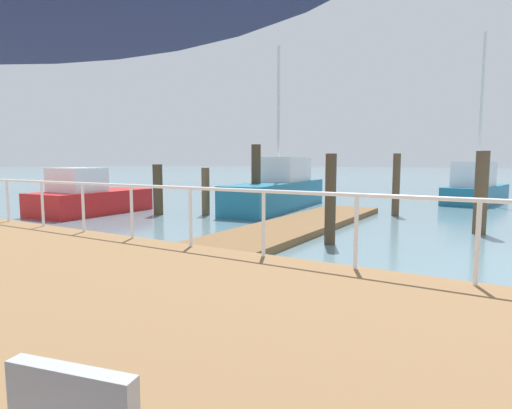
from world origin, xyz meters
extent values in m
cube|color=brown|center=(1.65, 7.23, 0.09)|extent=(10.31, 2.00, 0.18)
cylinder|color=white|center=(-3.15, 2.48, 0.93)|extent=(0.06, 0.06, 1.05)
cylinder|color=white|center=(-3.15, 3.98, 0.93)|extent=(0.06, 0.06, 1.05)
cylinder|color=white|center=(-3.15, 5.49, 0.93)|extent=(0.06, 0.06, 1.05)
cylinder|color=white|center=(-3.15, 6.99, 0.93)|extent=(0.06, 0.06, 1.05)
cylinder|color=white|center=(-3.15, 8.50, 0.93)|extent=(0.06, 0.06, 1.05)
cylinder|color=white|center=(-3.15, 10.00, 0.93)|extent=(0.06, 0.06, 1.05)
cylinder|color=white|center=(-3.15, 11.51, 0.93)|extent=(0.06, 0.06, 1.05)
cylinder|color=white|center=(-3.15, 13.02, 0.93)|extent=(0.06, 0.06, 1.05)
cylinder|color=white|center=(-3.15, 9.25, 1.45)|extent=(0.06, 25.59, 0.06)
cylinder|color=#473826|center=(4.46, 10.22, 1.28)|extent=(0.35, 0.35, 2.57)
cylinder|color=#473826|center=(2.03, 12.90, 0.91)|extent=(0.34, 0.34, 1.83)
cylinder|color=brown|center=(2.90, 11.41, 0.85)|extent=(0.29, 0.29, 1.71)
cylinder|color=brown|center=(3.52, 2.72, 1.10)|extent=(0.33, 0.33, 2.20)
cylinder|color=brown|center=(6.23, 5.48, 1.11)|extent=(0.26, 0.26, 2.21)
cylinder|color=#473826|center=(0.21, 5.64, 1.05)|extent=(0.25, 0.25, 2.10)
cube|color=#1E6B8C|center=(5.94, 10.07, 0.55)|extent=(7.35, 2.37, 1.10)
cube|color=white|center=(6.91, 10.17, 1.60)|extent=(2.79, 1.57, 1.01)
cylinder|color=silver|center=(5.94, 10.07, 3.79)|extent=(0.12, 0.12, 5.37)
cube|color=red|center=(1.13, 15.42, 0.42)|extent=(4.33, 2.32, 0.84)
cube|color=white|center=(0.52, 15.39, 1.27)|extent=(1.49, 1.76, 0.86)
cube|color=#1E6B8C|center=(13.18, 3.28, 0.40)|extent=(5.72, 2.67, 0.80)
cube|color=white|center=(12.50, 3.39, 1.36)|extent=(2.58, 1.80, 1.12)
cylinder|color=silver|center=(13.18, 3.28, 4.31)|extent=(0.12, 0.12, 7.02)
camera|label=1|loc=(-8.73, 2.26, 1.91)|focal=28.67mm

